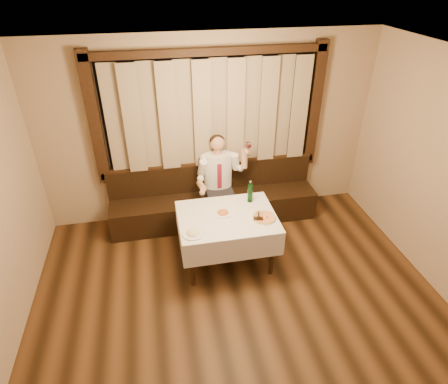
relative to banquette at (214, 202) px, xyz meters
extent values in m
cube|color=black|center=(0.00, -2.72, -0.32)|extent=(5.00, 6.00, 0.01)
cube|color=silver|center=(0.00, -2.72, 2.49)|extent=(5.00, 6.00, 0.01)
cube|color=tan|center=(0.00, 0.28, 1.09)|extent=(5.00, 0.01, 2.80)
cube|color=black|center=(0.00, 0.26, 1.39)|extent=(3.00, 0.02, 1.60)
cube|color=orange|center=(-0.70, 0.25, 1.09)|extent=(0.50, 0.01, 0.40)
cube|color=black|center=(0.00, 0.22, 0.54)|extent=(3.30, 0.12, 0.10)
cube|color=black|center=(0.00, 0.22, 2.24)|extent=(3.30, 0.12, 0.10)
cube|color=black|center=(-1.60, 0.22, 1.39)|extent=(0.16, 0.12, 1.90)
cube|color=black|center=(1.60, 0.22, 1.39)|extent=(0.16, 0.12, 1.90)
cube|color=#8E795B|center=(0.00, 0.16, 1.39)|extent=(2.90, 0.08, 1.55)
cube|color=black|center=(0.00, -0.04, -0.09)|extent=(3.20, 0.60, 0.45)
cube|color=black|center=(0.00, 0.20, 0.36)|extent=(3.20, 0.12, 0.45)
cube|color=black|center=(0.00, 0.20, 0.61)|extent=(3.20, 0.14, 0.04)
cylinder|color=black|center=(-0.52, -1.39, 0.04)|extent=(0.06, 0.06, 0.71)
cylinder|color=black|center=(0.52, -1.39, 0.04)|extent=(0.06, 0.06, 0.71)
cylinder|color=black|center=(-0.52, -0.65, 0.04)|extent=(0.06, 0.06, 0.71)
cylinder|color=black|center=(0.52, -0.65, 0.04)|extent=(0.06, 0.06, 0.71)
cube|color=black|center=(0.00, -1.02, 0.42)|extent=(1.20, 0.90, 0.04)
cube|color=white|center=(0.00, -1.02, 0.44)|extent=(1.26, 0.96, 0.01)
cube|color=white|center=(0.00, -1.50, 0.27)|extent=(1.26, 0.01, 0.35)
cube|color=white|center=(0.00, -0.54, 0.27)|extent=(1.26, 0.01, 0.35)
cube|color=white|center=(-0.63, -1.02, 0.27)|extent=(0.01, 0.96, 0.35)
cube|color=white|center=(0.63, -1.02, 0.27)|extent=(0.01, 0.96, 0.35)
cylinder|color=white|center=(0.46, -1.17, 0.45)|extent=(0.31, 0.31, 0.01)
cylinder|color=#D74B20|center=(0.46, -1.17, 0.46)|extent=(0.28, 0.28, 0.01)
torus|color=tan|center=(0.46, -1.17, 0.46)|extent=(0.30, 0.30, 0.02)
sphere|color=black|center=(0.43, -1.15, 0.47)|extent=(0.02, 0.02, 0.02)
sphere|color=black|center=(0.49, -1.18, 0.47)|extent=(0.02, 0.02, 0.02)
cylinder|color=white|center=(-0.04, -0.96, 0.45)|extent=(0.24, 0.24, 0.01)
ellipsoid|color=#B7531D|center=(-0.04, -0.96, 0.49)|extent=(0.15, 0.15, 0.07)
cylinder|color=white|center=(-0.48, -1.31, 0.45)|extent=(0.26, 0.26, 0.02)
ellipsoid|color=beige|center=(-0.48, -1.31, 0.50)|extent=(0.16, 0.16, 0.07)
cylinder|color=#104C1B|center=(0.38, -0.75, 0.58)|extent=(0.07, 0.07, 0.26)
cylinder|color=#104C1B|center=(0.38, -0.75, 0.73)|extent=(0.03, 0.03, 0.06)
cylinder|color=silver|center=(0.38, -0.75, 0.76)|extent=(0.03, 0.03, 0.01)
cylinder|color=white|center=(0.38, -0.71, 0.45)|extent=(0.06, 0.06, 0.01)
cylinder|color=white|center=(0.38, -0.71, 0.50)|extent=(0.01, 0.01, 0.09)
ellipsoid|color=white|center=(0.38, -0.71, 0.59)|extent=(0.07, 0.07, 0.08)
cube|color=black|center=(0.37, -1.20, 0.47)|extent=(0.13, 0.08, 0.04)
cube|color=black|center=(0.37, -1.20, 0.53)|extent=(0.03, 0.06, 0.09)
cylinder|color=white|center=(0.34, -1.19, 0.51)|extent=(0.03, 0.03, 0.07)
cylinder|color=silver|center=(0.34, -1.19, 0.55)|extent=(0.03, 0.03, 0.01)
cylinder|color=white|center=(0.41, -1.20, 0.51)|extent=(0.03, 0.03, 0.07)
cylinder|color=silver|center=(0.41, -1.20, 0.55)|extent=(0.03, 0.03, 0.01)
cube|color=black|center=(0.07, -0.16, 0.22)|extent=(0.40, 0.45, 0.16)
cube|color=black|center=(-0.04, -0.39, -0.09)|extent=(0.11, 0.12, 0.45)
cube|color=black|center=(0.18, -0.39, -0.09)|extent=(0.11, 0.12, 0.45)
ellipsoid|color=white|center=(0.07, -0.01, 0.57)|extent=(0.42, 0.26, 0.54)
cube|color=maroon|center=(0.07, -0.15, 0.54)|extent=(0.07, 0.01, 0.40)
cylinder|color=tan|center=(0.07, -0.01, 0.89)|extent=(0.10, 0.10, 0.08)
sphere|color=tan|center=(0.07, -0.01, 1.02)|extent=(0.21, 0.21, 0.21)
ellipsoid|color=black|center=(0.07, 0.02, 1.05)|extent=(0.22, 0.22, 0.16)
sphere|color=white|center=(-0.13, -0.01, 0.79)|extent=(0.13, 0.13, 0.13)
sphere|color=white|center=(0.27, -0.01, 0.79)|extent=(0.13, 0.13, 0.13)
sphere|color=tan|center=(-0.24, -0.43, 0.46)|extent=(0.08, 0.08, 0.08)
sphere|color=tan|center=(0.47, -0.18, 0.93)|extent=(0.10, 0.10, 0.10)
cylinder|color=white|center=(0.47, -0.21, 0.97)|extent=(0.01, 0.01, 0.11)
ellipsoid|color=white|center=(0.47, -0.21, 1.05)|extent=(0.08, 0.08, 0.10)
ellipsoid|color=#4C070F|center=(0.47, -0.21, 1.03)|extent=(0.07, 0.07, 0.06)
camera|label=1|loc=(-0.81, -4.88, 3.28)|focal=30.00mm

